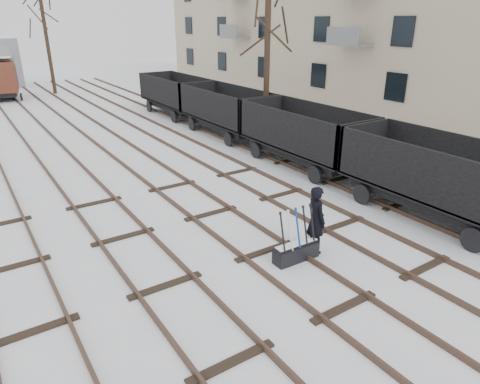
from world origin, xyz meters
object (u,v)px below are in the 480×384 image
object	(u,v)px
ground_frame	(296,251)
worker	(316,220)
box_van_wagon	(1,74)
freight_wagon_a	(436,189)

from	to	relation	value
ground_frame	worker	xyz separation A→B (m)	(0.75, 0.10, 0.68)
ground_frame	box_van_wagon	distance (m)	32.18
box_van_wagon	ground_frame	bearing A→B (deg)	-75.64
worker	freight_wagon_a	distance (m)	4.81
worker	freight_wagon_a	xyz separation A→B (m)	(4.78, -0.47, 0.01)
worker	box_van_wagon	bearing A→B (deg)	17.22
ground_frame	freight_wagon_a	size ratio (longest dim) A/B	0.24
ground_frame	box_van_wagon	size ratio (longest dim) A/B	0.32
worker	box_van_wagon	distance (m)	32.13
worker	freight_wagon_a	world-z (taller)	freight_wagon_a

